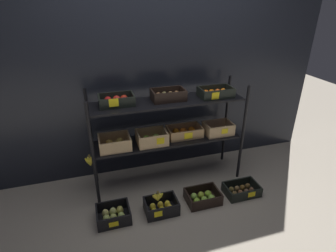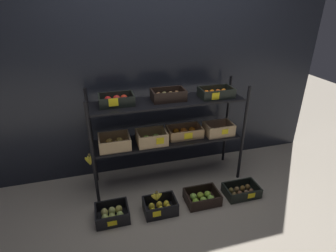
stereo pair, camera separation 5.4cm
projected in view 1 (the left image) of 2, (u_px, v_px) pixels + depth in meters
ground_plane at (168, 178)px, 3.20m from camera, size 10.00×10.00×0.00m
storefront_wall at (158, 72)px, 3.03m from camera, size 4.01×0.12×2.35m
display_rack at (167, 122)px, 2.87m from camera, size 1.72×0.43×1.12m
crate_ground_pear at (113, 215)px, 2.59m from camera, size 0.32×0.26×0.13m
crate_ground_lemon at (161, 207)px, 2.69m from camera, size 0.32×0.24×0.14m
crate_ground_apple_green at (203, 197)px, 2.83m from camera, size 0.34×0.25×0.12m
crate_ground_kiwi at (241, 190)px, 2.94m from camera, size 0.37×0.24×0.11m
banana_bunch_loose at (158, 197)px, 2.62m from camera, size 0.13×0.04×0.12m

